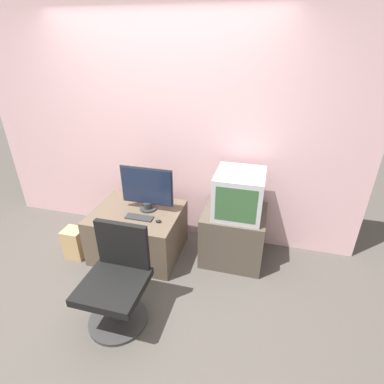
# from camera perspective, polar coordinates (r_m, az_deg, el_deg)

# --- Properties ---
(ground_plane) EXTENTS (12.00, 12.00, 0.00)m
(ground_plane) POSITION_cam_1_polar(r_m,az_deg,el_deg) (3.05, -13.01, -20.19)
(ground_plane) COLOR #4C4742
(wall_back) EXTENTS (4.40, 0.05, 2.60)m
(wall_back) POSITION_cam_1_polar(r_m,az_deg,el_deg) (3.41, -5.22, 11.69)
(wall_back) COLOR beige
(wall_back) RESTS_ON ground_plane
(desk) EXTENTS (0.94, 0.77, 0.54)m
(desk) POSITION_cam_1_polar(r_m,az_deg,el_deg) (3.45, -10.20, -7.49)
(desk) COLOR brown
(desk) RESTS_ON ground_plane
(side_stand) EXTENTS (0.65, 0.59, 0.59)m
(side_stand) POSITION_cam_1_polar(r_m,az_deg,el_deg) (3.34, 7.84, -8.05)
(side_stand) COLOR #4C4238
(side_stand) RESTS_ON ground_plane
(main_monitor) EXTENTS (0.58, 0.18, 0.49)m
(main_monitor) POSITION_cam_1_polar(r_m,az_deg,el_deg) (3.21, -8.59, 0.61)
(main_monitor) COLOR #2D2D2D
(main_monitor) RESTS_ON desk
(keyboard) EXTENTS (0.29, 0.10, 0.01)m
(keyboard) POSITION_cam_1_polar(r_m,az_deg,el_deg) (3.18, -10.02, -4.80)
(keyboard) COLOR #2D2D2D
(keyboard) RESTS_ON desk
(mouse) EXTENTS (0.06, 0.04, 0.03)m
(mouse) POSITION_cam_1_polar(r_m,az_deg,el_deg) (3.08, -6.40, -5.55)
(mouse) COLOR black
(mouse) RESTS_ON desk
(crt_tv) EXTENTS (0.48, 0.50, 0.46)m
(crt_tv) POSITION_cam_1_polar(r_m,az_deg,el_deg) (3.05, 8.94, -0.34)
(crt_tv) COLOR #B7B7BC
(crt_tv) RESTS_ON side_stand
(office_chair) EXTENTS (0.51, 0.51, 0.88)m
(office_chair) POSITION_cam_1_polar(r_m,az_deg,el_deg) (2.70, -14.14, -16.41)
(office_chair) COLOR #333333
(office_chair) RESTS_ON ground_plane
(cardboard_box_lower) EXTENTS (0.21, 0.19, 0.35)m
(cardboard_box_lower) POSITION_cam_1_polar(r_m,az_deg,el_deg) (3.63, -21.39, -9.02)
(cardboard_box_lower) COLOR tan
(cardboard_box_lower) RESTS_ON ground_plane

